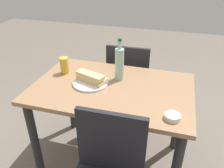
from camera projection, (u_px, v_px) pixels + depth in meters
The scene contains 9 objects.
ground_plane at pixel (112, 159), 1.96m from camera, with size 8.00×8.00×0.00m, color #6B6056.
dining_table at pixel (112, 101), 1.66m from camera, with size 1.12×0.73×0.73m.
chair_far at pixel (129, 80), 2.18m from camera, with size 0.41×0.41×0.86m.
plate_near at pixel (91, 83), 1.63m from camera, with size 0.26×0.26×0.01m, color white.
baguette_sandwich_near at pixel (90, 78), 1.60m from camera, with size 0.23×0.14×0.07m.
knife_near at pixel (94, 78), 1.67m from camera, with size 0.17×0.09×0.01m.
water_bottle at pixel (119, 64), 1.63m from camera, with size 0.06×0.06×0.31m.
beer_glass at pixel (65, 65), 1.75m from camera, with size 0.07×0.07×0.13m, color gold.
olive_bowl at pixel (173, 117), 1.27m from camera, with size 0.09×0.09×0.03m, color silver.
Camera 1 is at (0.39, -1.32, 1.54)m, focal length 36.36 mm.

